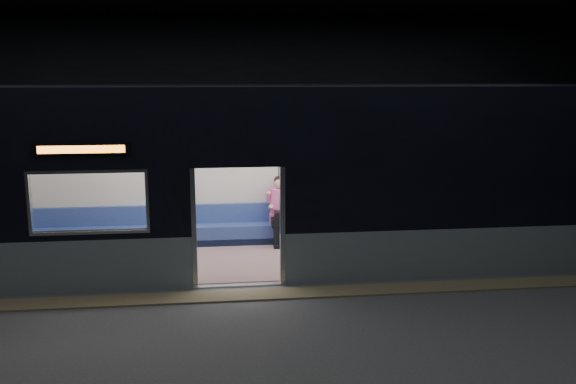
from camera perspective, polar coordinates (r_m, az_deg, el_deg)
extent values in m
cube|color=#47494C|center=(9.56, -4.28, -10.90)|extent=(24.00, 14.00, 0.01)
cube|color=black|center=(15.89, -5.61, 7.13)|extent=(24.00, 0.04, 5.00)
cube|color=#8C7F59|center=(10.07, -4.43, -9.63)|extent=(22.80, 0.50, 0.03)
cube|color=gray|center=(11.64, 20.12, -5.17)|extent=(8.30, 0.12, 0.90)
cube|color=black|center=(11.32, 20.65, 2.64)|extent=(8.30, 0.12, 2.30)
cube|color=black|center=(9.98, -4.78, 5.61)|extent=(1.40, 0.12, 1.15)
cube|color=#B7BABC|center=(10.25, -8.78, -3.43)|extent=(0.08, 0.14, 2.05)
cube|color=#B7BABC|center=(10.30, -0.52, -3.22)|extent=(0.08, 0.14, 2.05)
cube|color=black|center=(10.13, -18.76, 3.81)|extent=(1.50, 0.04, 0.18)
cube|color=orange|center=(10.12, -18.77, 3.80)|extent=(1.34, 0.03, 0.12)
cube|color=beige|center=(12.96, -5.20, 2.27)|extent=(18.00, 0.12, 3.20)
cube|color=black|center=(11.38, -5.12, 9.54)|extent=(18.00, 3.00, 0.15)
cube|color=#7E5C5C|center=(11.91, -4.85, -6.31)|extent=(17.76, 2.76, 0.04)
cube|color=beige|center=(11.44, -5.04, 4.90)|extent=(17.76, 2.76, 0.10)
cube|color=navy|center=(12.92, -5.06, -3.89)|extent=(11.00, 0.48, 0.41)
cube|color=navy|center=(13.01, -5.11, -1.95)|extent=(11.00, 0.10, 0.40)
cube|color=#78585F|center=(11.19, -21.93, -7.04)|extent=(4.40, 0.48, 0.41)
cube|color=#78585F|center=(11.40, 12.25, -6.14)|extent=(4.40, 0.48, 0.41)
cylinder|color=silver|center=(10.53, -9.90, -2.27)|extent=(0.04, 0.04, 2.26)
cylinder|color=silver|center=(12.74, -9.40, 0.05)|extent=(0.04, 0.04, 2.26)
cylinder|color=silver|center=(10.59, 0.42, -2.02)|extent=(0.04, 0.04, 2.26)
cylinder|color=silver|center=(12.79, -0.87, 0.25)|extent=(0.04, 0.04, 2.26)
cylinder|color=silver|center=(12.56, -5.18, 3.60)|extent=(11.00, 0.03, 0.03)
cube|color=black|center=(12.68, -1.19, -2.79)|extent=(0.18, 0.49, 0.17)
cube|color=black|center=(12.70, -0.21, -2.77)|extent=(0.18, 0.49, 0.17)
cylinder|color=black|center=(12.53, -1.08, -4.28)|extent=(0.12, 0.12, 0.43)
cylinder|color=black|center=(12.56, -0.08, -4.24)|extent=(0.12, 0.12, 0.43)
cube|color=#DC5F9D|center=(12.88, -0.80, -2.48)|extent=(0.42, 0.23, 0.21)
cylinder|color=#DC5F9D|center=(12.83, -0.82, -0.85)|extent=(0.45, 0.45, 0.54)
sphere|color=tan|center=(12.74, -0.81, 0.83)|extent=(0.22, 0.22, 0.22)
sphere|color=black|center=(12.77, -0.83, 1.05)|extent=(0.23, 0.23, 0.23)
cube|color=black|center=(12.58, -0.56, -2.16)|extent=(0.34, 0.31, 0.15)
cube|color=white|center=(13.96, 15.80, 2.06)|extent=(1.04, 0.03, 0.67)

